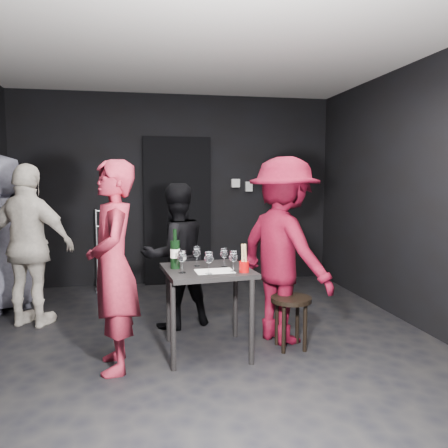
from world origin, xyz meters
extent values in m
cube|color=black|center=(0.00, 0.00, 0.00)|extent=(4.50, 5.00, 0.02)
cube|color=silver|center=(0.00, 0.00, 2.70)|extent=(4.50, 5.00, 0.02)
cube|color=black|center=(0.00, 2.50, 1.35)|extent=(4.50, 0.04, 2.70)
cube|color=black|center=(0.00, -2.50, 1.35)|extent=(4.50, 0.04, 2.70)
cube|color=black|center=(2.25, 0.00, 1.35)|extent=(0.04, 5.00, 2.70)
cube|color=black|center=(0.00, 2.44, 1.05)|extent=(0.95, 0.10, 2.10)
cube|color=#B7B7B2|center=(0.85, 2.45, 1.45)|extent=(0.12, 0.06, 0.12)
cube|color=#B7B7B2|center=(1.05, 2.45, 1.40)|extent=(0.10, 0.06, 0.14)
cylinder|color=#B2B2B7|center=(-1.12, 2.31, 0.55)|extent=(0.03, 0.03, 1.10)
cylinder|color=#B2B2B7|center=(-0.79, 2.31, 0.55)|extent=(0.03, 0.03, 1.10)
cube|color=#B2B2B7|center=(-0.95, 2.20, 0.01)|extent=(0.37, 0.20, 0.03)
cylinder|color=black|center=(-1.12, 2.34, 0.08)|extent=(0.04, 0.16, 0.16)
cylinder|color=black|center=(-0.79, 2.34, 0.08)|extent=(0.04, 0.16, 0.16)
cube|color=black|center=(0.05, -0.13, 0.73)|extent=(0.72, 0.72, 0.04)
cylinder|color=black|center=(-0.27, -0.45, 0.35)|extent=(0.04, 0.04, 0.71)
cylinder|color=black|center=(0.37, -0.45, 0.35)|extent=(0.04, 0.04, 0.71)
cylinder|color=black|center=(-0.27, 0.19, 0.35)|extent=(0.04, 0.04, 0.71)
cylinder|color=black|center=(0.37, 0.19, 0.35)|extent=(0.04, 0.04, 0.71)
cylinder|color=black|center=(0.80, -0.18, 0.45)|extent=(0.36, 0.36, 0.04)
cylinder|color=black|center=(0.90, -0.08, 0.21)|extent=(0.04, 0.04, 0.41)
cylinder|color=black|center=(0.70, -0.08, 0.21)|extent=(0.04, 0.04, 0.41)
cylinder|color=black|center=(0.70, -0.28, 0.21)|extent=(0.04, 0.04, 0.41)
cylinder|color=black|center=(0.90, -0.28, 0.21)|extent=(0.04, 0.04, 0.41)
imported|color=maroon|center=(-0.73, -0.32, 0.93)|extent=(0.52, 0.72, 1.86)
imported|color=black|center=(-0.17, 0.61, 0.73)|extent=(0.80, 0.61, 1.45)
imported|color=#61081B|center=(0.79, 0.03, 0.99)|extent=(1.08, 1.40, 1.97)
imported|color=white|center=(-1.63, 0.90, 0.94)|extent=(1.22, 0.92, 1.87)
imported|color=slate|center=(-2.06, 1.48, 1.06)|extent=(1.17, 1.09, 2.12)
cube|color=white|center=(0.09, -0.26, 0.75)|extent=(0.33, 0.23, 0.00)
cylinder|color=black|center=(-0.22, -0.08, 0.87)|extent=(0.08, 0.08, 0.24)
cylinder|color=black|center=(-0.22, -0.08, 1.04)|extent=(0.03, 0.03, 0.10)
cylinder|color=white|center=(-0.22, -0.08, 0.88)|extent=(0.08, 0.08, 0.08)
cylinder|color=#A00507|center=(0.33, -0.33, 0.80)|extent=(0.08, 0.08, 0.09)
camera|label=1|loc=(-0.49, -3.80, 1.53)|focal=35.00mm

